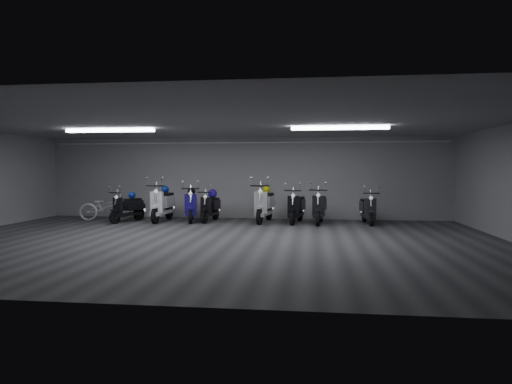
# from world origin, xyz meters

# --- Properties ---
(floor) EXTENTS (14.00, 10.00, 0.01)m
(floor) POSITION_xyz_m (0.00, 0.00, -0.01)
(floor) COLOR #363638
(floor) RESTS_ON ground
(ceiling) EXTENTS (14.00, 10.00, 0.01)m
(ceiling) POSITION_xyz_m (0.00, 0.00, 2.80)
(ceiling) COLOR gray
(ceiling) RESTS_ON ground
(back_wall) EXTENTS (14.00, 0.01, 2.80)m
(back_wall) POSITION_xyz_m (0.00, 5.00, 1.40)
(back_wall) COLOR gray
(back_wall) RESTS_ON ground
(front_wall) EXTENTS (14.00, 0.01, 2.80)m
(front_wall) POSITION_xyz_m (0.00, -5.00, 1.40)
(front_wall) COLOR gray
(front_wall) RESTS_ON ground
(fluor_strip_left) EXTENTS (2.40, 0.18, 0.08)m
(fluor_strip_left) POSITION_xyz_m (-3.00, 1.00, 2.74)
(fluor_strip_left) COLOR white
(fluor_strip_left) RESTS_ON ceiling
(fluor_strip_right) EXTENTS (2.40, 0.18, 0.08)m
(fluor_strip_right) POSITION_xyz_m (3.00, 1.00, 2.74)
(fluor_strip_right) COLOR white
(fluor_strip_right) RESTS_ON ceiling
(conduit) EXTENTS (13.60, 0.05, 0.05)m
(conduit) POSITION_xyz_m (0.00, 4.92, 2.62)
(conduit) COLOR white
(conduit) RESTS_ON back_wall
(scooter_0) EXTENTS (1.07, 1.71, 1.21)m
(scooter_0) POSITION_xyz_m (-3.58, 3.40, 0.61)
(scooter_0) COLOR black
(scooter_0) RESTS_ON floor
(scooter_2) EXTENTS (0.70, 2.00, 1.48)m
(scooter_2) POSITION_xyz_m (-2.52, 3.72, 0.74)
(scooter_2) COLOR white
(scooter_2) RESTS_ON floor
(scooter_4) EXTENTS (1.01, 1.93, 1.37)m
(scooter_4) POSITION_xyz_m (-1.57, 3.78, 0.68)
(scooter_4) COLOR navy
(scooter_4) RESTS_ON floor
(scooter_5) EXTENTS (0.73, 1.69, 1.22)m
(scooter_5) POSITION_xyz_m (-0.95, 3.87, 0.61)
(scooter_5) COLOR black
(scooter_5) RESTS_ON floor
(scooter_6) EXTENTS (0.91, 2.07, 1.49)m
(scooter_6) POSITION_xyz_m (0.83, 3.85, 0.75)
(scooter_6) COLOR #B2B3B6
(scooter_6) RESTS_ON floor
(scooter_7) EXTENTS (0.88, 1.84, 1.32)m
(scooter_7) POSITION_xyz_m (1.85, 3.76, 0.66)
(scooter_7) COLOR black
(scooter_7) RESTS_ON floor
(scooter_8) EXTENTS (0.79, 1.86, 1.35)m
(scooter_8) POSITION_xyz_m (2.57, 3.71, 0.67)
(scooter_8) COLOR black
(scooter_8) RESTS_ON floor
(scooter_9) EXTENTS (0.66, 1.69, 1.23)m
(scooter_9) POSITION_xyz_m (4.05, 3.79, 0.62)
(scooter_9) COLOR black
(scooter_9) RESTS_ON floor
(bicycle) EXTENTS (1.80, 1.01, 1.10)m
(bicycle) POSITION_xyz_m (-4.50, 3.80, 0.55)
(bicycle) COLOR white
(bicycle) RESTS_ON floor
(helmet_0) EXTENTS (0.25, 0.25, 0.25)m
(helmet_0) POSITION_xyz_m (-2.51, 3.99, 1.04)
(helmet_0) COLOR navy
(helmet_0) RESTS_ON scooter_2
(helmet_1) EXTENTS (0.23, 0.23, 0.23)m
(helmet_1) POSITION_xyz_m (-3.50, 3.61, 0.86)
(helmet_1) COLOR #0D2899
(helmet_1) RESTS_ON scooter_0
(helmet_2) EXTENTS (0.26, 0.26, 0.26)m
(helmet_2) POSITION_xyz_m (-1.62, 4.03, 0.98)
(helmet_2) COLOR black
(helmet_2) RESTS_ON scooter_4
(helmet_3) EXTENTS (0.24, 0.24, 0.24)m
(helmet_3) POSITION_xyz_m (0.86, 4.12, 1.05)
(helmet_3) COLOR #D4E00D
(helmet_3) RESTS_ON scooter_6
(helmet_4) EXTENTS (0.29, 0.29, 0.29)m
(helmet_4) POSITION_xyz_m (-0.93, 4.10, 0.90)
(helmet_4) COLOR #250EA0
(helmet_4) RESTS_ON scooter_5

